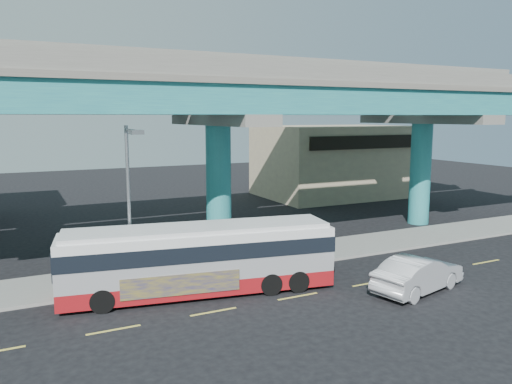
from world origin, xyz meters
name	(u,v)px	position (x,y,z in m)	size (l,w,h in m)	color
ground	(294,294)	(0.00, 0.00, 0.00)	(120.00, 120.00, 0.00)	black
sidewalk	(243,261)	(0.00, 5.50, 0.07)	(70.00, 4.00, 0.15)	gray
lane_markings	(298,296)	(0.00, -0.30, 0.01)	(58.00, 0.12, 0.01)	#D8C64C
viaduct	(217,95)	(0.00, 9.11, 9.14)	(52.00, 12.40, 11.70)	#216C80
building_beige	(333,161)	(18.00, 22.98, 3.51)	(14.00, 10.23, 7.00)	tan
transit_bus	(200,257)	(-3.74, 2.02, 1.70)	(12.34, 4.56, 3.10)	maroon
sedan	(418,274)	(5.25, -2.13, 0.82)	(5.28, 2.89, 1.65)	silver
street_lamp	(131,184)	(-6.37, 3.45, 4.96)	(0.50, 2.42, 7.37)	gray
stop_sign	(280,229)	(1.53, 4.18, 2.01)	(0.75, 0.26, 2.58)	gray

